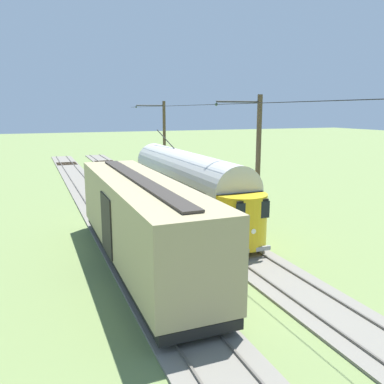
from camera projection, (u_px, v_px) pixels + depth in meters
name	position (u px, v px, depth m)	size (l,w,h in m)	color
ground_plane	(151.00, 222.00, 25.42)	(220.00, 220.00, 0.00)	olive
track_streetcar_siding	(186.00, 216.00, 26.60)	(2.80, 80.00, 0.18)	slate
track_adjacent_siding	(111.00, 224.00, 24.79)	(2.80, 80.00, 0.18)	slate
vintage_streetcar	(186.00, 183.00, 26.13)	(2.65, 17.25, 5.28)	gold
coach_adjacent	(140.00, 219.00, 17.84)	(2.96, 14.13, 3.85)	tan
catenary_pole_foreground	(164.00, 141.00, 38.13)	(2.86, 0.28, 7.75)	#4C3D28
catenary_pole_mid_near	(257.00, 162.00, 22.67)	(2.86, 0.28, 7.75)	#4C3D28
overhead_wire_run	(312.00, 101.00, 14.08)	(2.66, 55.00, 0.18)	black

